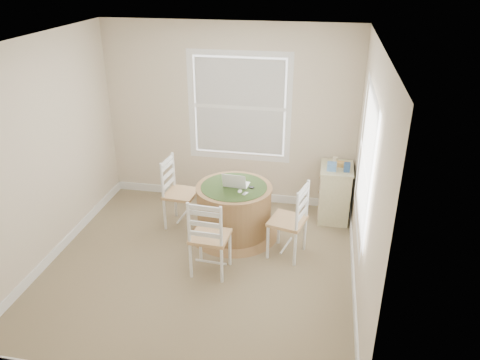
% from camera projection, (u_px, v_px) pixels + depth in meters
% --- Properties ---
extents(room, '(3.64, 3.64, 2.64)m').
position_uv_depth(room, '(214.00, 162.00, 5.13)').
color(room, '#8E7B5A').
rests_on(room, ground).
extents(round_table, '(1.16, 1.16, 0.70)m').
position_uv_depth(round_table, '(234.00, 208.00, 6.08)').
color(round_table, '#8D613F').
rests_on(round_table, ground).
extents(chair_left, '(0.44, 0.45, 0.95)m').
position_uv_depth(chair_left, '(181.00, 193.00, 6.26)').
color(chair_left, white).
rests_on(chair_left, ground).
extents(chair_near, '(0.44, 0.43, 0.95)m').
position_uv_depth(chair_near, '(210.00, 236.00, 5.30)').
color(chair_near, white).
rests_on(chair_near, ground).
extents(chair_right, '(0.49, 0.51, 0.95)m').
position_uv_depth(chair_right, '(287.00, 221.00, 5.61)').
color(chair_right, white).
rests_on(chair_right, ground).
extents(laptop, '(0.32, 0.29, 0.21)m').
position_uv_depth(laptop, '(236.00, 184.00, 5.95)').
color(laptop, white).
rests_on(laptop, round_table).
extents(mouse, '(0.08, 0.10, 0.03)m').
position_uv_depth(mouse, '(240.00, 191.00, 5.81)').
color(mouse, white).
rests_on(mouse, round_table).
extents(phone, '(0.07, 0.10, 0.02)m').
position_uv_depth(phone, '(245.00, 194.00, 5.76)').
color(phone, '#B7BABF').
rests_on(phone, round_table).
extents(keys, '(0.07, 0.07, 0.02)m').
position_uv_depth(keys, '(251.00, 188.00, 5.90)').
color(keys, black).
rests_on(keys, round_table).
extents(corner_chest, '(0.43, 0.59, 0.78)m').
position_uv_depth(corner_chest, '(335.00, 193.00, 6.47)').
color(corner_chest, beige).
rests_on(corner_chest, ground).
extents(tissue_box, '(0.12, 0.12, 0.10)m').
position_uv_depth(tissue_box, '(332.00, 167.00, 6.19)').
color(tissue_box, '#5F94D9').
rests_on(tissue_box, corner_chest).
extents(box_yellow, '(0.15, 0.10, 0.06)m').
position_uv_depth(box_yellow, '(343.00, 164.00, 6.31)').
color(box_yellow, '#DFA44E').
rests_on(box_yellow, corner_chest).
extents(box_blue, '(0.08, 0.08, 0.12)m').
position_uv_depth(box_blue, '(347.00, 167.00, 6.15)').
color(box_blue, '#2F558E').
rests_on(box_blue, corner_chest).
extents(cup_cream, '(0.07, 0.07, 0.09)m').
position_uv_depth(cup_cream, '(335.00, 160.00, 6.39)').
color(cup_cream, beige).
rests_on(cup_cream, corner_chest).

